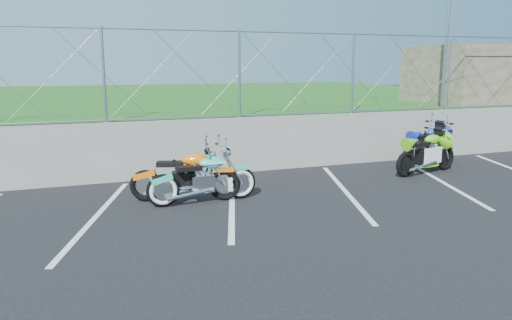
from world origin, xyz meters
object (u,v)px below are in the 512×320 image
object	(u,v)px
naked_orange	(187,178)
sportbike_green	(427,155)
cruiser_turquoise	(204,180)
sportbike_blue	(430,147)

from	to	relation	value
naked_orange	sportbike_green	distance (m)	5.82
cruiser_turquoise	sportbike_green	bearing A→B (deg)	3.84
naked_orange	sportbike_blue	distance (m)	6.66
cruiser_turquoise	sportbike_blue	world-z (taller)	sportbike_blue
sportbike_blue	naked_orange	bearing A→B (deg)	174.28
naked_orange	cruiser_turquoise	bearing A→B (deg)	-21.82
cruiser_turquoise	naked_orange	size ratio (longest dim) A/B	1.05
cruiser_turquoise	sportbike_green	xyz separation A→B (m)	(5.53, 0.62, 0.03)
cruiser_turquoise	sportbike_green	size ratio (longest dim) A/B	1.07
cruiser_turquoise	sportbike_blue	bearing A→B (deg)	10.40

